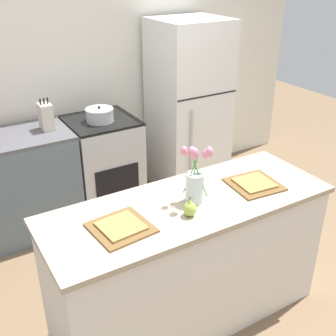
# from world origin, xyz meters

# --- Properties ---
(ground_plane) EXTENTS (10.00, 10.00, 0.00)m
(ground_plane) POSITION_xyz_m (0.00, 0.00, 0.00)
(ground_plane) COLOR brown
(back_wall) EXTENTS (5.20, 0.08, 2.70)m
(back_wall) POSITION_xyz_m (0.00, 2.00, 1.35)
(back_wall) COLOR silver
(back_wall) RESTS_ON ground_plane
(kitchen_island) EXTENTS (1.80, 0.66, 0.91)m
(kitchen_island) POSITION_xyz_m (0.00, 0.00, 0.46)
(kitchen_island) COLOR silver
(kitchen_island) RESTS_ON ground_plane
(stove_range) EXTENTS (0.60, 0.61, 0.92)m
(stove_range) POSITION_xyz_m (0.10, 1.60, 0.46)
(stove_range) COLOR #B2B5B7
(stove_range) RESTS_ON ground_plane
(refrigerator) EXTENTS (0.68, 0.67, 1.73)m
(refrigerator) POSITION_xyz_m (1.05, 1.60, 0.86)
(refrigerator) COLOR white
(refrigerator) RESTS_ON ground_plane
(flower_vase) EXTENTS (0.16, 0.17, 0.38)m
(flower_vase) POSITION_xyz_m (0.03, -0.01, 1.05)
(flower_vase) COLOR silver
(flower_vase) RESTS_ON kitchen_island
(pear_figurine) EXTENTS (0.08, 0.08, 0.12)m
(pear_figurine) POSITION_xyz_m (-0.08, -0.13, 0.96)
(pear_figurine) COLOR #9EBC47
(pear_figurine) RESTS_ON kitchen_island
(plate_setting_left) EXTENTS (0.33, 0.33, 0.02)m
(plate_setting_left) POSITION_xyz_m (-0.47, -0.04, 0.92)
(plate_setting_left) COLOR brown
(plate_setting_left) RESTS_ON kitchen_island
(plate_setting_right) EXTENTS (0.33, 0.33, 0.02)m
(plate_setting_right) POSITION_xyz_m (0.47, -0.04, 0.92)
(plate_setting_right) COLOR brown
(plate_setting_right) RESTS_ON kitchen_island
(cooking_pot) EXTENTS (0.25, 0.25, 0.14)m
(cooking_pot) POSITION_xyz_m (0.08, 1.55, 0.98)
(cooking_pot) COLOR #B2B5B7
(cooking_pot) RESTS_ON stove_range
(knife_block) EXTENTS (0.10, 0.14, 0.27)m
(knife_block) POSITION_xyz_m (-0.38, 1.61, 1.03)
(knife_block) COLOR beige
(knife_block) RESTS_ON back_counter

